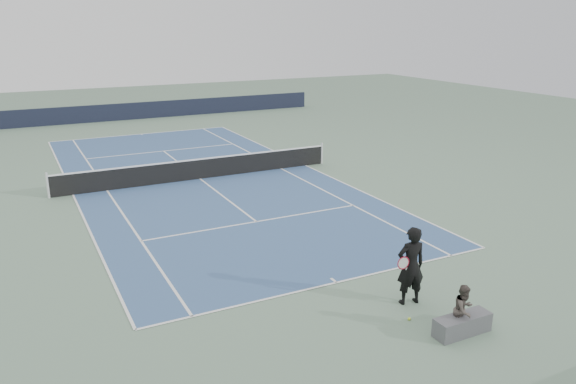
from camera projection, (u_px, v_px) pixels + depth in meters
name	position (u px, v px, depth m)	size (l,w,h in m)	color
ground	(200.00, 179.00, 25.57)	(80.00, 80.00, 0.00)	slate
court_surface	(200.00, 179.00, 25.57)	(10.97, 23.77, 0.01)	#375582
tennis_net	(200.00, 168.00, 25.42)	(12.90, 0.10, 1.07)	silver
windscreen_far	(122.00, 112.00, 40.67)	(30.00, 0.25, 1.20)	black
tennis_player	(411.00, 266.00, 14.04)	(0.88, 0.68, 2.06)	black
tennis_ball	(409.00, 319.00, 13.49)	(0.07, 0.07, 0.07)	#C6DE2D
spectator_bench	(463.00, 317.00, 12.80)	(1.48, 0.80, 1.22)	#515155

